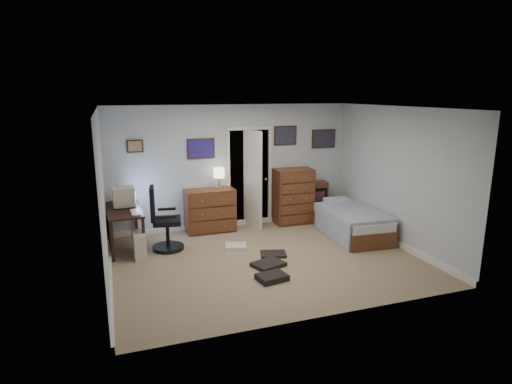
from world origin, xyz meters
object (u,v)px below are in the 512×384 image
Objects in this scene: bed at (351,222)px; computer_desk at (119,218)px; office_chair at (163,226)px; tall_dresser at (293,196)px; low_dresser at (210,210)px.

computer_desk is at bearing 174.37° from bed.
office_chair is 2.91m from tall_dresser.
computer_desk is 1.33× the size of low_dresser.
office_chair is (0.73, -0.30, -0.12)m from computer_desk.
low_dresser is (1.01, 0.75, -0.01)m from office_chair.
tall_dresser is 1.38m from bed.
low_dresser is at bearing 44.60° from office_chair.
office_chair is 3.57m from bed.
tall_dresser is at bearing 126.58° from bed.
low_dresser reaches higher than bed.
bed is (2.53, -1.16, -0.16)m from low_dresser.
bed is (3.54, -0.41, -0.17)m from office_chair.
office_chair is 0.63× the size of bed.
computer_desk is at bearing -172.09° from tall_dresser.
office_chair is 1.26m from low_dresser.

